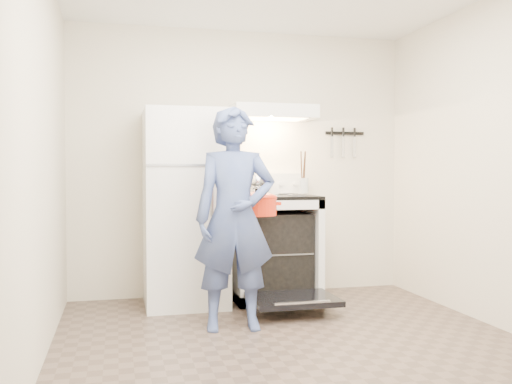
% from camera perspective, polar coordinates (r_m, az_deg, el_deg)
% --- Properties ---
extents(floor, '(3.60, 3.60, 0.00)m').
position_cam_1_polar(floor, '(3.89, 4.37, -15.41)').
color(floor, brown).
rests_on(floor, ground).
extents(back_wall, '(3.20, 0.02, 2.50)m').
position_cam_1_polar(back_wall, '(5.45, -1.49, 2.92)').
color(back_wall, beige).
rests_on(back_wall, ground).
extents(refrigerator, '(0.70, 0.70, 1.70)m').
position_cam_1_polar(refrigerator, '(5.02, -7.12, -1.59)').
color(refrigerator, white).
rests_on(refrigerator, floor).
extents(stove_body, '(0.76, 0.65, 0.92)m').
position_cam_1_polar(stove_body, '(5.24, 1.75, -5.71)').
color(stove_body, white).
rests_on(stove_body, floor).
extents(cooktop, '(0.76, 0.65, 0.03)m').
position_cam_1_polar(cooktop, '(5.19, 1.76, -0.51)').
color(cooktop, black).
rests_on(cooktop, stove_body).
extents(backsplash, '(0.76, 0.07, 0.20)m').
position_cam_1_polar(backsplash, '(5.46, 0.96, 0.82)').
color(backsplash, white).
rests_on(backsplash, cooktop).
extents(oven_door, '(0.70, 0.54, 0.04)m').
position_cam_1_polar(oven_door, '(4.73, 3.70, -10.67)').
color(oven_door, black).
rests_on(oven_door, floor).
extents(oven_rack, '(0.60, 0.52, 0.01)m').
position_cam_1_polar(oven_rack, '(5.24, 1.75, -5.93)').
color(oven_rack, slate).
rests_on(oven_rack, stove_body).
extents(range_hood, '(0.76, 0.50, 0.12)m').
position_cam_1_polar(range_hood, '(5.29, 1.55, 7.94)').
color(range_hood, white).
rests_on(range_hood, back_wall).
extents(knife_strip, '(0.40, 0.02, 0.03)m').
position_cam_1_polar(knife_strip, '(5.76, 8.85, 5.83)').
color(knife_strip, black).
rests_on(knife_strip, back_wall).
extents(pizza_stone, '(0.29, 0.29, 0.02)m').
position_cam_1_polar(pizza_stone, '(5.24, 2.22, -5.77)').
color(pizza_stone, '#8E6B4E').
rests_on(pizza_stone, oven_rack).
extents(tea_kettle, '(0.23, 0.19, 0.29)m').
position_cam_1_polar(tea_kettle, '(5.28, 0.19, 1.24)').
color(tea_kettle, silver).
rests_on(tea_kettle, cooktop).
extents(utensil_jar, '(0.09, 0.09, 0.13)m').
position_cam_1_polar(utensil_jar, '(5.11, 4.76, 0.67)').
color(utensil_jar, silver).
rests_on(utensil_jar, cooktop).
extents(person, '(0.63, 0.43, 1.64)m').
position_cam_1_polar(person, '(4.20, -2.14, -2.65)').
color(person, navy).
rests_on(person, floor).
extents(dutch_oven, '(0.38, 0.31, 0.24)m').
position_cam_1_polar(dutch_oven, '(4.48, 0.11, -1.45)').
color(dutch_oven, red).
rests_on(dutch_oven, person).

